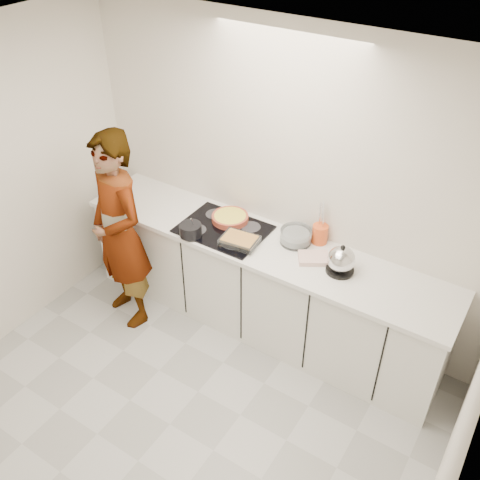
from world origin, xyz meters
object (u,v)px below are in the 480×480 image
Objects in this scene: hob at (224,229)px; cook at (119,233)px; tart_dish at (230,218)px; baking_dish at (240,240)px; mixing_bowl at (296,237)px; utensil_crock at (320,234)px; kettle at (341,261)px; saucepan at (190,230)px.

hob is 0.40× the size of cook.
tart_dish reaches higher than hob.
mixing_bowl is at bearing 37.19° from baking_dish.
cook is at bearing -144.46° from hob.
utensil_crock reaches higher than tart_dish.
utensil_crock reaches higher than hob.
hob is at bearing 53.01° from cook.
mixing_bowl is (0.59, 0.17, 0.05)m from hob.
cook reaches higher than hob.
utensil_crock is at bearing 36.21° from baking_dish.
tart_dish is 1.43× the size of kettle.
utensil_crock is (0.92, 0.50, 0.01)m from saucepan.
cook reaches higher than baking_dish.
cook reaches higher than kettle.
tart_dish is 0.94m from cook.
cook is (-1.76, -0.53, -0.11)m from kettle.
mixing_bowl is at bearing 162.04° from kettle.
mixing_bowl is at bearing 15.99° from hob.
saucepan is 0.13× the size of cook.
hob is at bearing 155.12° from baking_dish.
cook is (-1.46, -0.78, -0.08)m from utensil_crock.
mixing_bowl is 0.48m from kettle.
hob is 3.16× the size of saucepan.
baking_dish is (0.40, 0.12, -0.02)m from saucepan.
saucepan is 1.05m from utensil_crock.
hob is 0.14m from tart_dish.
baking_dish is 0.65m from utensil_crock.
baking_dish is 1.03× the size of mixing_bowl.
baking_dish is 1.02m from cook.
hob is 0.80m from utensil_crock.
cook is (-0.71, -0.51, -0.01)m from hob.
cook is (-1.30, -0.68, -0.06)m from mixing_bowl.
tart_dish is 0.22× the size of cook.
hob is 0.25m from baking_dish.
hob is 2.29× the size of baking_dish.
tart_dish is 1.31× the size of mixing_bowl.
saucepan is at bearing 45.26° from cook.
saucepan is 0.81× the size of kettle.
baking_dish is at bearing -143.79° from utensil_crock.
tart_dish is at bearing -176.23° from mixing_bowl.
hob is 2.36× the size of mixing_bowl.
kettle reaches higher than utensil_crock.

